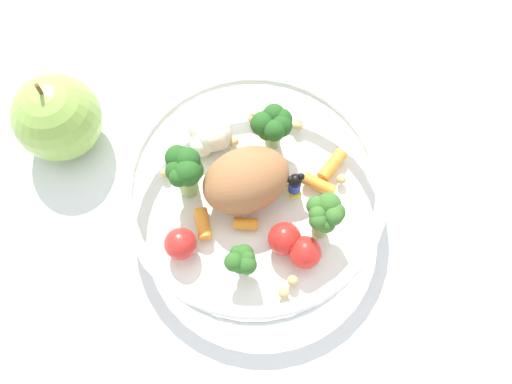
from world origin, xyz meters
TOP-DOWN VIEW (x-y plane):
  - ground_plane at (0.00, 0.00)m, footprint 2.40×2.40m
  - food_container at (0.02, -0.00)m, footprint 0.24×0.24m
  - loose_apple at (0.18, 0.10)m, footprint 0.08×0.08m

SIDE VIEW (x-z plane):
  - ground_plane at x=0.00m, z-range 0.00..0.00m
  - food_container at x=0.02m, z-range -0.01..0.07m
  - loose_apple at x=0.18m, z-range -0.01..0.09m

